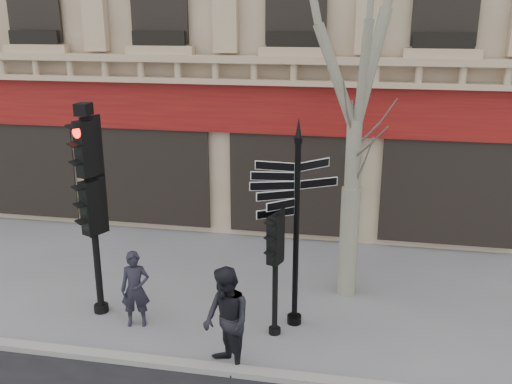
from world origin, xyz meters
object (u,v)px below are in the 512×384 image
Objects in this scene: traffic_signal_secondary at (275,253)px; pedestrian_b at (226,321)px; fingerpost at (297,190)px; pedestrian_a at (135,289)px; traffic_signal_main at (90,185)px.

traffic_signal_secondary is 1.65m from pedestrian_b.
fingerpost is 2.17× the size of pedestrian_b.
fingerpost is 2.67× the size of pedestrian_a.
traffic_signal_secondary is at bearing -146.37° from fingerpost.
pedestrian_b is (2.12, -1.15, 0.18)m from pedestrian_a.
pedestrian_a is at bearing -156.50° from traffic_signal_secondary.
pedestrian_a is at bearing -157.83° from pedestrian_b.
pedestrian_a is 0.81× the size of pedestrian_b.
pedestrian_a is at bearing 3.02° from traffic_signal_main.
fingerpost is 1.71× the size of traffic_signal_secondary.
fingerpost reaches higher than pedestrian_a.
traffic_signal_main reaches higher than pedestrian_a.
pedestrian_a is (-3.07, -0.65, -2.02)m from fingerpost.
traffic_signal_secondary is at bearing -11.91° from pedestrian_a.
traffic_signal_main is at bearing 163.37° from fingerpost.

